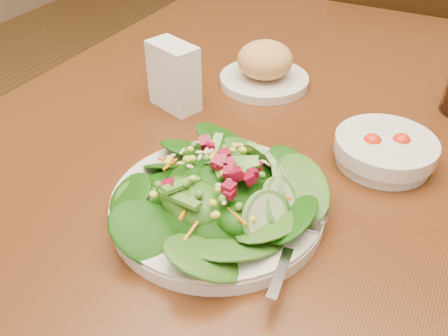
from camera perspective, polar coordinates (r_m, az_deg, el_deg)
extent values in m
cube|color=#5B2B13|center=(0.87, 2.39, 3.89)|extent=(0.90, 1.40, 0.04)
cylinder|color=#36200A|center=(1.71, -0.58, 6.87)|extent=(0.07, 0.07, 0.71)
cube|color=#36200A|center=(1.89, 16.63, 9.75)|extent=(0.47, 0.47, 0.04)
cylinder|color=#36200A|center=(2.14, 20.09, 6.04)|extent=(0.04, 0.04, 0.38)
cylinder|color=#36200A|center=(2.12, 11.25, 7.37)|extent=(0.04, 0.04, 0.38)
cylinder|color=#36200A|center=(1.86, 20.54, 1.04)|extent=(0.04, 0.04, 0.38)
cylinder|color=#36200A|center=(1.84, 10.41, 2.52)|extent=(0.04, 0.04, 0.38)
cube|color=#36200A|center=(1.63, 18.03, 14.13)|extent=(0.36, 0.11, 0.42)
cylinder|color=silver|center=(0.67, -0.78, -4.48)|extent=(0.29, 0.29, 0.02)
ellipsoid|color=#0D3702|center=(0.65, -0.80, -2.45)|extent=(0.19, 0.19, 0.04)
cube|color=silver|center=(0.61, 8.16, -8.60)|extent=(0.05, 0.18, 0.01)
cylinder|color=silver|center=(0.99, 4.59, 9.95)|extent=(0.17, 0.17, 0.02)
ellipsoid|color=tan|center=(0.97, 4.72, 12.25)|extent=(0.11, 0.11, 0.07)
cylinder|color=silver|center=(0.79, 17.87, 1.88)|extent=(0.15, 0.15, 0.04)
sphere|color=red|center=(0.80, 19.54, 2.66)|extent=(0.03, 0.03, 0.03)
sphere|color=red|center=(0.78, 16.53, 2.66)|extent=(0.03, 0.03, 0.03)
cube|color=white|center=(0.89, -5.74, 10.39)|extent=(0.10, 0.08, 0.12)
cube|color=white|center=(0.89, -5.78, 10.91)|extent=(0.09, 0.06, 0.10)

